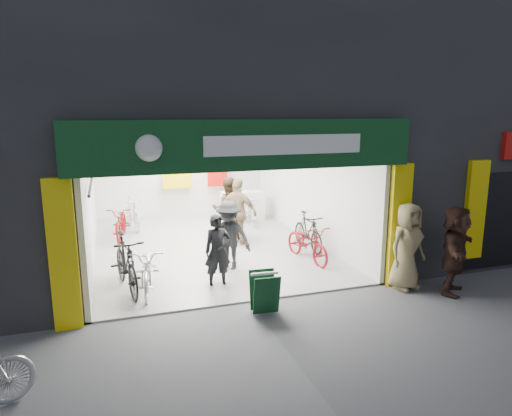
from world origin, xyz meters
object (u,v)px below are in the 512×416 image
bike_left_front (148,268)px  sandwich_board (265,291)px  bike_right_front (308,232)px  pedestrian_near (407,246)px

bike_left_front → sandwich_board: bearing=-34.7°
bike_right_front → pedestrian_near: pedestrian_near is taller
pedestrian_near → bike_right_front: bearing=90.5°
pedestrian_near → sandwich_board: size_ratio=2.43×
sandwich_board → bike_left_front: bearing=142.1°
pedestrian_near → sandwich_board: pedestrian_near is taller
sandwich_board → bike_right_front: bearing=58.3°
bike_right_front → bike_left_front: bearing=-160.4°
bike_right_front → pedestrian_near: 3.23m
bike_left_front → bike_right_front: bearing=27.4°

